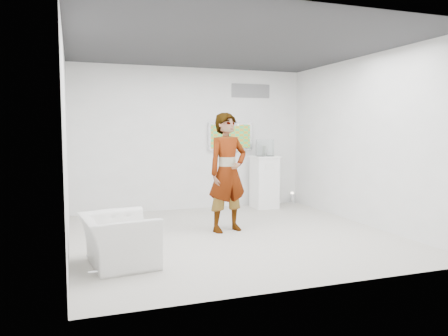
# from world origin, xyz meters

# --- Properties ---
(room) EXTENTS (5.01, 5.01, 3.00)m
(room) POSITION_xyz_m (0.00, 0.00, 1.50)
(room) COLOR #BDB6AE
(room) RESTS_ON ground
(tv) EXTENTS (1.00, 0.08, 0.60)m
(tv) POSITION_xyz_m (0.85, 2.45, 1.55)
(tv) COLOR silver
(tv) RESTS_ON room
(logo_decal) EXTENTS (0.90, 0.02, 0.30)m
(logo_decal) POSITION_xyz_m (1.35, 2.49, 2.55)
(logo_decal) COLOR slate
(logo_decal) RESTS_ON room
(person) EXTENTS (0.81, 0.63, 1.98)m
(person) POSITION_xyz_m (0.02, 0.29, 0.99)
(person) COLOR silver
(person) RESTS_ON room
(armchair) EXTENTS (0.98, 1.08, 0.64)m
(armchair) POSITION_xyz_m (-1.90, -1.01, 0.32)
(armchair) COLOR silver
(armchair) RESTS_ON room
(pedestal) EXTENTS (0.55, 0.55, 1.13)m
(pedestal) POSITION_xyz_m (1.51, 2.09, 0.57)
(pedestal) COLOR white
(pedestal) RESTS_ON room
(floor_uplight) EXTENTS (0.20, 0.20, 0.26)m
(floor_uplight) POSITION_xyz_m (2.34, 2.35, 0.13)
(floor_uplight) COLOR white
(floor_uplight) RESTS_ON room
(vitrine) EXTENTS (0.44, 0.44, 0.36)m
(vitrine) POSITION_xyz_m (1.51, 2.09, 1.31)
(vitrine) COLOR white
(vitrine) RESTS_ON pedestal
(console) EXTENTS (0.05, 0.16, 0.22)m
(console) POSITION_xyz_m (1.51, 2.09, 1.24)
(console) COLOR white
(console) RESTS_ON pedestal
(wii_remote) EXTENTS (0.10, 0.13, 0.03)m
(wii_remote) POSITION_xyz_m (0.22, 0.49, 1.78)
(wii_remote) COLOR white
(wii_remote) RESTS_ON person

